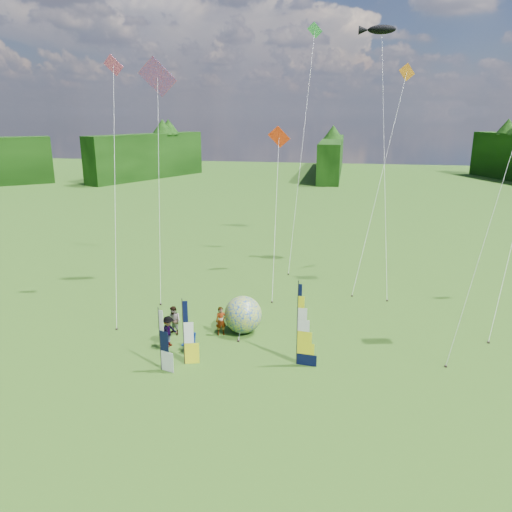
% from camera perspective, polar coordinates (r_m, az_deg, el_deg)
% --- Properties ---
extents(ground, '(220.00, 220.00, 0.00)m').
position_cam_1_polar(ground, '(24.05, 0.65, -15.50)').
color(ground, '#4F7722').
rests_on(ground, ground).
extents(treeline_ring, '(210.00, 210.00, 8.00)m').
position_cam_1_polar(treeline_ring, '(22.21, 0.69, -6.68)').
color(treeline_ring, '#1C490F').
rests_on(treeline_ring, ground).
extents(feather_banner_main, '(1.21, 0.22, 4.43)m').
position_cam_1_polar(feather_banner_main, '(25.64, 4.75, -7.86)').
color(feather_banner_main, black).
rests_on(feather_banner_main, ground).
extents(side_banner_left, '(0.97, 0.36, 3.51)m').
position_cam_1_polar(side_banner_left, '(26.03, -8.29, -8.70)').
color(side_banner_left, yellow).
rests_on(side_banner_left, ground).
extents(side_banner_far, '(0.95, 0.39, 3.28)m').
position_cam_1_polar(side_banner_far, '(25.73, -10.92, -9.43)').
color(side_banner_far, white).
rests_on(side_banner_far, ground).
extents(bol_inflatable, '(2.94, 2.94, 2.22)m').
position_cam_1_polar(bol_inflatable, '(29.62, -1.49, -6.72)').
color(bol_inflatable, '#00288C').
rests_on(bol_inflatable, ground).
extents(spectator_a, '(0.74, 0.63, 1.73)m').
position_cam_1_polar(spectator_a, '(29.45, -4.02, -7.42)').
color(spectator_a, '#66594C').
rests_on(spectator_a, ground).
extents(spectator_b, '(0.94, 0.73, 1.74)m').
position_cam_1_polar(spectator_b, '(29.79, -9.35, -7.31)').
color(spectator_b, '#66594C').
rests_on(spectator_b, ground).
extents(spectator_c, '(0.87, 1.23, 1.78)m').
position_cam_1_polar(spectator_c, '(28.41, -9.98, -8.49)').
color(spectator_c, '#66594C').
rests_on(spectator_c, ground).
extents(spectator_d, '(0.85, 0.97, 1.58)m').
position_cam_1_polar(spectator_d, '(31.05, -2.03, -6.25)').
color(spectator_d, '#66594C').
rests_on(spectator_d, ground).
extents(camp_chair, '(0.74, 0.74, 1.07)m').
position_cam_1_polar(camp_chair, '(27.77, -7.72, -9.80)').
color(camp_chair, navy).
rests_on(camp_chair, ground).
extents(kite_whale, '(8.81, 15.21, 20.52)m').
position_cam_1_polar(kite_whale, '(39.55, 14.52, 12.23)').
color(kite_whale, black).
rests_on(kite_whale, ground).
extents(kite_rainbow_delta, '(7.39, 11.41, 17.37)m').
position_cam_1_polar(kite_rainbow_delta, '(35.72, -11.12, 9.53)').
color(kite_rainbow_delta, red).
rests_on(kite_rainbow_delta, ground).
extents(kite_parafoil, '(7.81, 8.41, 18.14)m').
position_cam_1_polar(kite_parafoil, '(28.02, 26.01, 7.25)').
color(kite_parafoil, '#BC351A').
rests_on(kite_parafoil, ground).
extents(small_kite_red, '(5.55, 11.61, 12.17)m').
position_cam_1_polar(small_kite_red, '(36.78, 2.29, 5.90)').
color(small_kite_red, '#F4350E').
rests_on(small_kite_red, ground).
extents(small_kite_orange, '(9.52, 12.36, 16.73)m').
position_cam_1_polar(small_kite_orange, '(38.61, 14.12, 9.35)').
color(small_kite_orange, orange).
rests_on(small_kite_orange, ground).
extents(small_kite_pink, '(4.94, 9.57, 16.72)m').
position_cam_1_polar(small_kite_pink, '(32.82, -15.89, 8.08)').
color(small_kite_pink, '#DE4673').
rests_on(small_kite_pink, ground).
extents(small_kite_green, '(3.35, 12.54, 20.73)m').
position_cam_1_polar(small_kite_green, '(43.37, 5.33, 13.10)').
color(small_kite_green, green).
rests_on(small_kite_green, ground).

